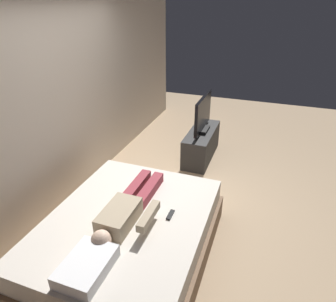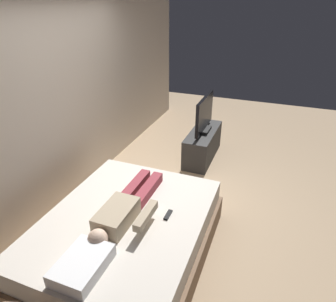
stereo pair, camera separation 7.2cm
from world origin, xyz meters
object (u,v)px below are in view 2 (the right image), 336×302
at_px(tv_stand, 203,144).
at_px(tv, 204,115).
at_px(bed, 126,238).
at_px(remote, 168,215).
at_px(person, 125,209).
at_px(pillow, 82,265).

relative_size(tv_stand, tv, 1.25).
distance_m(bed, tv_stand, 2.43).
xyz_separation_m(bed, remote, (0.18, -0.40, 0.29)).
bearing_deg(bed, tv, -3.89).
bearing_deg(remote, tv_stand, 5.94).
height_order(bed, tv_stand, bed).
bearing_deg(remote, person, 110.47).
xyz_separation_m(pillow, tv_stand, (3.12, -0.17, -0.35)).
relative_size(bed, remote, 13.47).
height_order(bed, tv, tv).
bearing_deg(pillow, bed, -0.00).
relative_size(person, tv_stand, 1.15).
relative_size(bed, person, 1.60).
bearing_deg(tv_stand, tv, 180.00).
relative_size(bed, tv, 2.30).
bearing_deg(pillow, tv_stand, -3.03).
xyz_separation_m(bed, tv_stand, (2.43, -0.17, -0.01)).
bearing_deg(pillow, remote, -24.64).
distance_m(tv_stand, tv, 0.53).
bearing_deg(bed, remote, -65.72).
distance_m(person, tv_stand, 2.43).
bearing_deg(pillow, person, 0.45).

